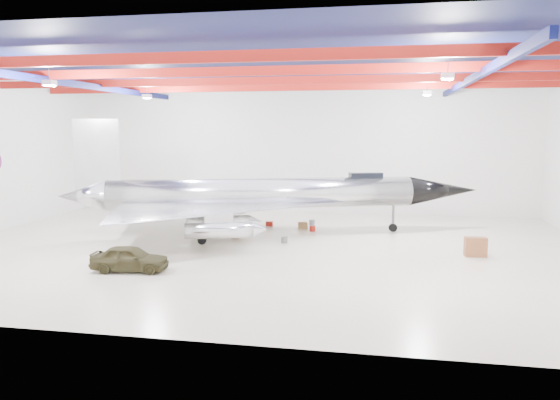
# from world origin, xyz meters

# --- Properties ---
(floor) EXTENTS (40.00, 40.00, 0.00)m
(floor) POSITION_xyz_m (0.00, 0.00, 0.00)
(floor) COLOR beige
(floor) RESTS_ON ground
(wall_back) EXTENTS (40.00, 0.00, 40.00)m
(wall_back) POSITION_xyz_m (0.00, 15.00, 5.50)
(wall_back) COLOR silver
(wall_back) RESTS_ON floor
(ceiling) EXTENTS (40.00, 40.00, 0.00)m
(ceiling) POSITION_xyz_m (0.00, 0.00, 11.00)
(ceiling) COLOR #0A0F38
(ceiling) RESTS_ON wall_back
(ceiling_structure) EXTENTS (39.50, 29.50, 1.08)m
(ceiling_structure) POSITION_xyz_m (0.00, 0.00, 10.32)
(ceiling_structure) COLOR maroon
(ceiling_structure) RESTS_ON ceiling
(jet_aircraft) EXTENTS (28.31, 21.00, 7.95)m
(jet_aircraft) POSITION_xyz_m (-0.93, 4.08, 2.61)
(jet_aircraft) COLOR silver
(jet_aircraft) RESTS_ON floor
(jeep) EXTENTS (4.11, 2.02, 1.35)m
(jeep) POSITION_xyz_m (-5.53, -6.65, 0.67)
(jeep) COLOR #38341C
(jeep) RESTS_ON floor
(desk) EXTENTS (1.26, 0.70, 1.12)m
(desk) POSITION_xyz_m (12.57, 0.11, 0.56)
(desk) COLOR brown
(desk) RESTS_ON floor
(crate_ply) EXTENTS (0.56, 0.47, 0.36)m
(crate_ply) POSITION_xyz_m (-2.42, 2.66, 0.18)
(crate_ply) COLOR olive
(crate_ply) RESTS_ON floor
(toolbox_red) EXTENTS (0.51, 0.41, 0.36)m
(toolbox_red) POSITION_xyz_m (-1.14, 7.59, 0.18)
(toolbox_red) COLOR maroon
(toolbox_red) RESTS_ON floor
(engine_drum) EXTENTS (0.44, 0.44, 0.37)m
(engine_drum) POSITION_xyz_m (1.07, 1.76, 0.19)
(engine_drum) COLOR #59595B
(engine_drum) RESTS_ON floor
(parts_bin) EXTENTS (0.78, 0.67, 0.48)m
(parts_bin) POSITION_xyz_m (1.51, 6.90, 0.24)
(parts_bin) COLOR olive
(parts_bin) RESTS_ON floor
(crate_small) EXTENTS (0.43, 0.39, 0.25)m
(crate_small) POSITION_xyz_m (-6.61, 8.06, 0.13)
(crate_small) COLOR #59595B
(crate_small) RESTS_ON floor
(tool_chest) EXTENTS (0.55, 0.55, 0.40)m
(tool_chest) POSITION_xyz_m (2.34, 6.08, 0.20)
(tool_chest) COLOR maroon
(tool_chest) RESTS_ON floor
(spares_box) EXTENTS (0.57, 0.57, 0.40)m
(spares_box) POSITION_xyz_m (1.96, 8.68, 0.20)
(spares_box) COLOR #59595B
(spares_box) RESTS_ON floor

